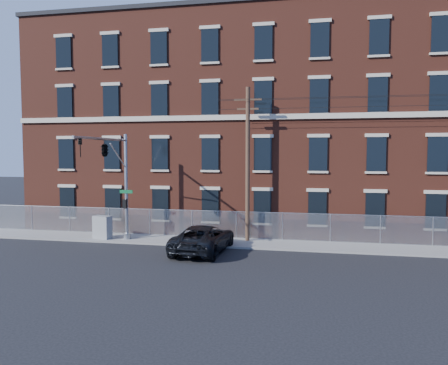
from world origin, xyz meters
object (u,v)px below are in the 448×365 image
utility_pole_near (248,161)px  utility_cabinet (102,227)px  pickup_truck (203,238)px  traffic_signal_mast (110,161)px

utility_pole_near → utility_cabinet: 10.74m
pickup_truck → utility_cabinet: utility_cabinet is taller
traffic_signal_mast → utility_cabinet: 5.26m
utility_pole_near → traffic_signal_mast: bearing=-156.9°
traffic_signal_mast → utility_pole_near: utility_pole_near is taller
pickup_truck → utility_pole_near: bearing=-119.3°
utility_pole_near → utility_cabinet: size_ratio=6.53×
pickup_truck → utility_cabinet: bearing=-11.2°
pickup_truck → utility_cabinet: (-7.52, 2.02, 0.08)m
traffic_signal_mast → utility_pole_near: size_ratio=0.70×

